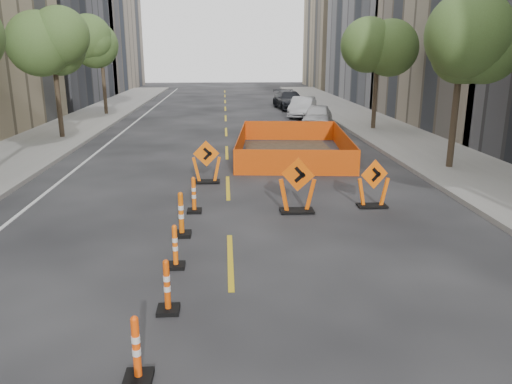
{
  "coord_description": "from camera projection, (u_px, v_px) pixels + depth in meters",
  "views": [
    {
      "loc": [
        -0.07,
        -5.96,
        4.32
      ],
      "look_at": [
        0.65,
        5.49,
        1.1
      ],
      "focal_mm": 35.0,
      "sensor_mm": 36.0,
      "label": 1
    }
  ],
  "objects": [
    {
      "name": "ground_plane",
      "position": [
        234.0,
        376.0,
        6.9
      ],
      "size": [
        140.0,
        140.0,
        0.0
      ],
      "primitive_type": "plane",
      "color": "black"
    },
    {
      "name": "sidewalk_right",
      "position": [
        464.0,
        168.0,
        18.96
      ],
      "size": [
        4.0,
        90.0,
        0.15
      ],
      "primitive_type": "cube",
      "color": "gray",
      "rests_on": "ground"
    },
    {
      "name": "bld_left_d",
      "position": [
        20.0,
        19.0,
        41.64
      ],
      "size": [
        12.0,
        16.0,
        14.0
      ],
      "primitive_type": "cube",
      "color": "#4C4C51",
      "rests_on": "ground"
    },
    {
      "name": "bld_left_e",
      "position": [
        73.0,
        0.0,
        56.59
      ],
      "size": [
        12.0,
        20.0,
        20.0
      ],
      "primitive_type": "cube",
      "color": "gray",
      "rests_on": "ground"
    },
    {
      "name": "bld_right_e",
      "position": [
        360.0,
        22.0,
        62.07
      ],
      "size": [
        12.0,
        14.0,
        16.0
      ],
      "primitive_type": "cube",
      "color": "tan",
      "rests_on": "ground"
    },
    {
      "name": "tree_l_c",
      "position": [
        53.0,
        48.0,
        24.39
      ],
      "size": [
        2.8,
        2.8,
        5.95
      ],
      "color": "#382B1E",
      "rests_on": "ground"
    },
    {
      "name": "tree_l_d",
      "position": [
        101.0,
        49.0,
        33.99
      ],
      "size": [
        2.8,
        2.8,
        5.95
      ],
      "color": "#382B1E",
      "rests_on": "ground"
    },
    {
      "name": "tree_r_b",
      "position": [
        462.0,
        46.0,
        17.72
      ],
      "size": [
        2.8,
        2.8,
        5.95
      ],
      "color": "#382B1E",
      "rests_on": "ground"
    },
    {
      "name": "tree_r_c",
      "position": [
        378.0,
        48.0,
        27.32
      ],
      "size": [
        2.8,
        2.8,
        5.95
      ],
      "color": "#382B1E",
      "rests_on": "ground"
    },
    {
      "name": "channelizer_3",
      "position": [
        136.0,
        349.0,
        6.68
      ],
      "size": [
        0.39,
        0.39,
        0.98
      ],
      "primitive_type": null,
      "color": "#F74B0A",
      "rests_on": "ground"
    },
    {
      "name": "channelizer_4",
      "position": [
        167.0,
        286.0,
        8.48
      ],
      "size": [
        0.38,
        0.38,
        0.97
      ],
      "primitive_type": null,
      "color": "#DA4909",
      "rests_on": "ground"
    },
    {
      "name": "channelizer_5",
      "position": [
        175.0,
        246.0,
        10.27
      ],
      "size": [
        0.37,
        0.37,
        0.94
      ],
      "primitive_type": null,
      "color": "#FF600A",
      "rests_on": "ground"
    },
    {
      "name": "channelizer_6",
      "position": [
        181.0,
        214.0,
        12.03
      ],
      "size": [
        0.44,
        0.44,
        1.11
      ],
      "primitive_type": null,
      "color": "#E05D09",
      "rests_on": "ground"
    },
    {
      "name": "channelizer_7",
      "position": [
        194.0,
        195.0,
        13.84
      ],
      "size": [
        0.4,
        0.4,
        1.02
      ],
      "primitive_type": null,
      "color": "#F75F0A",
      "rests_on": "ground"
    },
    {
      "name": "chevron_sign_left",
      "position": [
        206.0,
        162.0,
        16.93
      ],
      "size": [
        1.0,
        0.63,
        1.46
      ],
      "primitive_type": null,
      "rotation": [
        0.0,
        0.0,
        0.04
      ],
      "color": "orange",
      "rests_on": "ground"
    },
    {
      "name": "chevron_sign_center",
      "position": [
        297.0,
        185.0,
        13.76
      ],
      "size": [
        1.21,
        0.99,
        1.56
      ],
      "primitive_type": null,
      "rotation": [
        0.0,
        0.0,
        -0.41
      ],
      "color": "#E75509",
      "rests_on": "ground"
    },
    {
      "name": "chevron_sign_right",
      "position": [
        373.0,
        184.0,
        14.25
      ],
      "size": [
        1.05,
        0.78,
        1.41
      ],
      "primitive_type": null,
      "rotation": [
        0.0,
        0.0,
        0.25
      ],
      "color": "#FF620A",
      "rests_on": "ground"
    },
    {
      "name": "safety_fence",
      "position": [
        292.0,
        144.0,
        21.66
      ],
      "size": [
        5.2,
        8.06,
        0.96
      ],
      "primitive_type": null,
      "rotation": [
        0.0,
        0.0,
        -0.09
      ],
      "color": "#F44C0C",
      "rests_on": "ground"
    },
    {
      "name": "parked_car_near",
      "position": [
        317.0,
        116.0,
        29.32
      ],
      "size": [
        2.6,
        4.34,
        1.38
      ],
      "primitive_type": "imported",
      "rotation": [
        0.0,
        0.0,
        -0.25
      ],
      "color": "#B2B3B5",
      "rests_on": "ground"
    },
    {
      "name": "parked_car_mid",
      "position": [
        302.0,
        107.0,
        34.31
      ],
      "size": [
        2.59,
        4.38,
        1.36
      ],
      "primitive_type": "imported",
      "rotation": [
        0.0,
        0.0,
        -0.3
      ],
      "color": "#A1A2A6",
      "rests_on": "ground"
    },
    {
      "name": "parked_car_far",
      "position": [
        289.0,
        100.0,
        39.18
      ],
      "size": [
        2.47,
        5.02,
        1.4
      ],
      "primitive_type": "imported",
      "rotation": [
        0.0,
        0.0,
        0.11
      ],
      "color": "black",
      "rests_on": "ground"
    }
  ]
}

